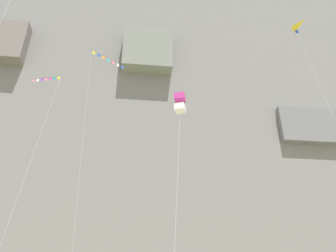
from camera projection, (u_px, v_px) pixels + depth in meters
The scene contains 5 objects.
cliff_face at pixel (141, 145), 66.52m from camera, with size 180.00×30.46×67.04m.
kite_banner_upper_right at pixel (39, 106), 34.52m from camera, with size 3.18×5.46×26.41m.
kite_box_far_left at pixel (180, 103), 29.73m from camera, with size 2.02×4.53×20.80m.
kite_delta_mid_center at pixel (295, 36), 37.23m from camera, with size 3.84×3.06×31.31m.
kite_banner_upper_mid at pixel (105, 76), 42.49m from camera, with size 4.07×5.55×33.01m.
Camera 1 is at (-1.44, 1.85, 3.37)m, focal length 37.90 mm.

